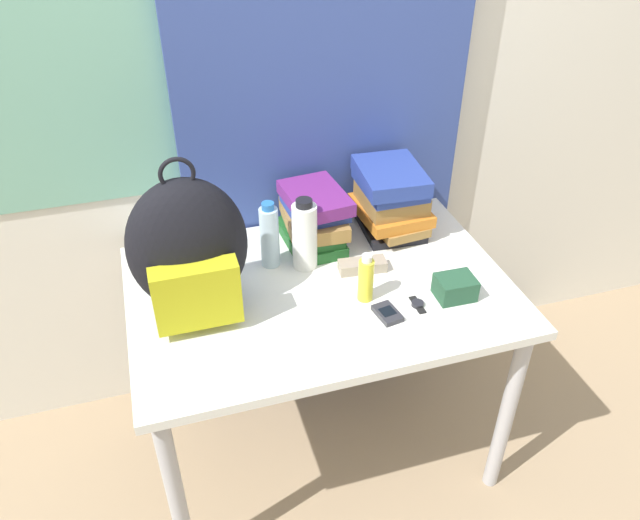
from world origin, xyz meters
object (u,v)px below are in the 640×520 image
sunscreen_bottle (366,279)px  sports_bottle (305,235)px  water_bottle (270,236)px  cell_phone (387,313)px  wristwatch (418,304)px  book_stack_center (391,199)px  sunglasses_case (362,266)px  book_stack_left (313,218)px  backpack (189,251)px  camera_pouch (455,287)px

sunscreen_bottle → sports_bottle: bearing=120.2°
sunscreen_bottle → water_bottle: bearing=132.0°
water_bottle → cell_phone: (0.26, -0.35, -0.10)m
water_bottle → cell_phone: water_bottle is taller
cell_phone → wristwatch: bearing=9.3°
book_stack_center → sunglasses_case: size_ratio=1.85×
water_bottle → sunscreen_bottle: bearing=-48.0°
water_bottle → cell_phone: size_ratio=2.29×
wristwatch → sunglasses_case: bearing=114.6°
sports_bottle → wristwatch: bearing=-48.0°
book_stack_left → backpack: bearing=-151.7°
backpack → sunscreen_bottle: size_ratio=3.03×
sunscreen_bottle → book_stack_left: bearing=100.4°
cell_phone → sunglasses_case: (0.01, 0.23, 0.01)m
book_stack_center → sunglasses_case: (-0.17, -0.20, -0.10)m
book_stack_left → sports_bottle: 0.14m
book_stack_center → wristwatch: (-0.07, -0.42, -0.12)m
book_stack_center → sports_bottle: (-0.34, -0.12, -0.01)m
backpack → water_bottle: bearing=29.8°
book_stack_left → water_bottle: 0.19m
sports_bottle → book_stack_left: bearing=62.1°
book_stack_center → water_bottle: (-0.44, -0.08, -0.01)m
sunscreen_bottle → camera_pouch: sunscreen_bottle is taller
book_stack_center → sports_bottle: sports_bottle is taller
book_stack_center → wristwatch: 0.44m
book_stack_center → cell_phone: size_ratio=2.88×
water_bottle → sunscreen_bottle: water_bottle is taller
wristwatch → camera_pouch: bearing=3.6°
book_stack_left → book_stack_center: book_stack_center is taller
backpack → water_bottle: backpack is taller
book_stack_left → wristwatch: bearing=-64.2°
sunscreen_bottle → sunglasses_case: sunscreen_bottle is taller
book_stack_left → wristwatch: (0.20, -0.41, -0.09)m
sunglasses_case → sunscreen_bottle: bearing=-106.8°
wristwatch → book_stack_left: bearing=115.8°
book_stack_center → sunscreen_bottle: book_stack_center is taller
sports_bottle → cell_phone: sports_bottle is taller
backpack → camera_pouch: size_ratio=4.17×
backpack → sunglasses_case: (0.53, 0.03, -0.18)m
water_bottle → wristwatch: water_bottle is taller
sunglasses_case → camera_pouch: size_ratio=1.34×
camera_pouch → wristwatch: 0.13m
water_bottle → sunglasses_case: size_ratio=1.47×
water_bottle → backpack: bearing=-150.2°
cell_phone → camera_pouch: 0.23m
water_bottle → sunscreen_bottle: size_ratio=1.43×
backpack → cell_phone: bearing=-20.9°
sunglasses_case → camera_pouch: bearing=-42.9°
book_stack_left → book_stack_center: 0.28m
water_bottle → sports_bottle: bearing=-20.7°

